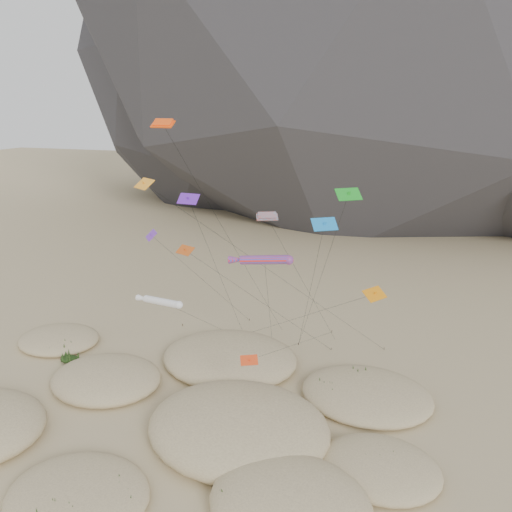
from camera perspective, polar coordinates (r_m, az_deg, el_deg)
The scene contains 9 objects.
ground at distance 48.00m, azimuth -8.50°, elevation -20.64°, with size 500.00×500.00×0.00m, color #CCB789.
dunes at distance 50.83m, azimuth -7.37°, elevation -17.15°, with size 51.14×35.10×4.39m.
dune_grass at distance 50.70m, azimuth -8.16°, elevation -17.19°, with size 41.69×27.85×1.48m.
kite_stakes at distance 66.06m, azimuth 2.90°, elevation -9.08°, with size 26.90×5.69×0.30m.
rainbow_tube_kite at distance 51.50m, azimuth 0.71°, elevation -0.44°, with size 7.01×8.43×14.52m.
white_tube_kite at distance 50.29m, azimuth -10.90°, elevation -5.13°, with size 5.90×17.07×11.10m.
orange_parafoil at distance 54.23m, azimuth -10.38°, elevation 14.30°, with size 11.32×12.35×27.73m.
multi_parafoil at distance 48.06m, azimuth 1.45°, elevation 4.25°, with size 6.06×14.90×19.28m.
delta_kites at distance 48.85m, azimuth -0.07°, elevation 1.94°, with size 25.18×22.36×22.08m.
Camera 1 is at (18.25, -33.45, 29.19)m, focal length 35.00 mm.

